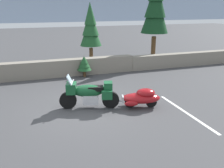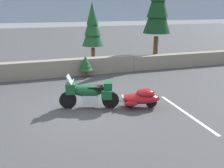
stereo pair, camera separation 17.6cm
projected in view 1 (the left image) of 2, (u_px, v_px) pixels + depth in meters
ground_plane at (86, 109)px, 9.46m from camera, size 80.00×80.00×0.00m
stone_guard_wall at (62, 68)px, 13.78m from camera, size 24.00×0.63×0.95m
touring_motorcycle at (89, 93)px, 9.39m from camera, size 2.26×1.13×1.33m
car_shaped_trailer at (141, 97)px, 9.53m from camera, size 2.21×1.10×0.76m
pine_tree_tall at (156, 4)px, 16.29m from camera, size 1.85×1.85×6.27m
pine_tree_secondary at (90, 27)px, 15.72m from camera, size 1.40×1.40×4.08m
pine_sapling_near at (84, 64)px, 13.63m from camera, size 0.80×0.80×1.18m
parking_stripe_marker at (186, 112)px, 9.17m from camera, size 0.12×3.60×0.01m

